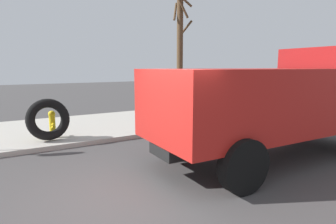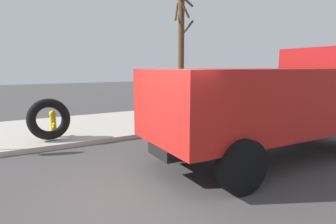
% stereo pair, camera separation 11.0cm
% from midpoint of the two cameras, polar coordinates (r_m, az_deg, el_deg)
% --- Properties ---
extents(ground_plane, '(80.00, 80.00, 0.00)m').
position_cam_midpoint_polar(ground_plane, '(5.67, -7.05, -16.56)').
color(ground_plane, '#423F3F').
extents(sidewalk_curb, '(36.00, 5.00, 0.15)m').
position_cam_midpoint_polar(sidewalk_curb, '(11.62, -20.20, -3.26)').
color(sidewalk_curb, '#ADA89E').
rests_on(sidewalk_curb, ground).
extents(fire_hydrant, '(0.22, 0.50, 0.89)m').
position_cam_midpoint_polar(fire_hydrant, '(10.00, -22.57, -2.10)').
color(fire_hydrant, yellow).
rests_on(fire_hydrant, sidewalk_curb).
extents(loose_tire, '(1.32, 0.53, 1.34)m').
position_cam_midpoint_polar(loose_tire, '(9.64, -23.29, -1.39)').
color(loose_tire, black).
rests_on(loose_tire, sidewalk_curb).
extents(dump_truck_red, '(7.07, 2.96, 3.00)m').
position_cam_midpoint_polar(dump_truck_red, '(8.15, 21.38, 2.57)').
color(dump_truck_red, red).
rests_on(dump_truck_red, ground).
extents(bare_tree, '(0.97, 0.98, 5.84)m').
position_cam_midpoint_polar(bare_tree, '(12.32, 2.16, 12.53)').
color(bare_tree, '#4C3823').
rests_on(bare_tree, sidewalk_curb).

